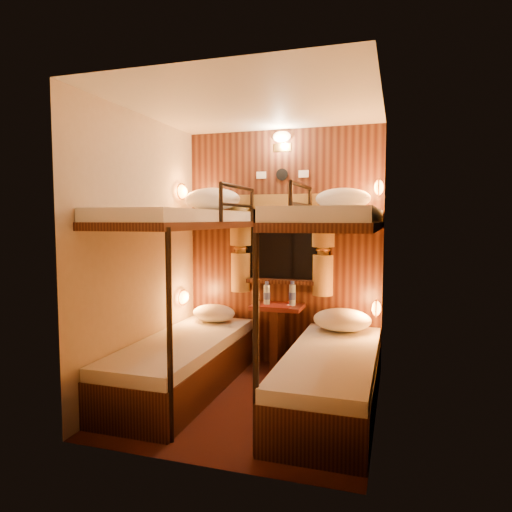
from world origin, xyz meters
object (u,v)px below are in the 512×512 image
(bunk_left, at_px, (183,327))
(bunk_right, at_px, (332,338))
(table, at_px, (277,328))
(bottle_left, at_px, (267,295))
(bottle_right, at_px, (292,295))

(bunk_left, xyz_separation_m, bunk_right, (1.30, 0.00, 0.00))
(table, bearing_deg, bottle_left, -172.21)
(bunk_left, bearing_deg, bunk_right, 0.00)
(bunk_right, xyz_separation_m, table, (-0.65, 0.78, -0.14))
(bottle_left, bearing_deg, bunk_left, -125.23)
(bunk_right, relative_size, table, 2.90)
(table, height_order, bottle_right, bottle_right)
(bottle_left, bearing_deg, bunk_right, -45.46)
(bunk_left, xyz_separation_m, bottle_left, (0.54, 0.77, 0.19))
(bunk_right, relative_size, bottle_left, 8.21)
(table, xyz_separation_m, bottle_left, (-0.11, -0.01, 0.33))
(table, bearing_deg, bunk_left, -129.67)
(bottle_right, bearing_deg, bunk_right, -58.26)
(bunk_left, xyz_separation_m, bottle_right, (0.79, 0.82, 0.19))
(table, distance_m, bottle_right, 0.37)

